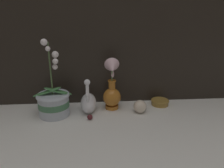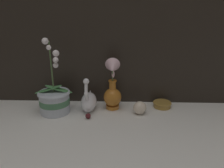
{
  "view_description": "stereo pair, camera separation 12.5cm",
  "coord_description": "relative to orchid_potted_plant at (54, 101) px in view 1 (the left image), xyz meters",
  "views": [
    {
      "loc": [
        -0.07,
        -1.05,
        0.59
      ],
      "look_at": [
        0.02,
        0.13,
        0.17
      ],
      "focal_mm": 35.0,
      "sensor_mm": 36.0,
      "label": 1
    },
    {
      "loc": [
        0.06,
        -1.05,
        0.59
      ],
      "look_at": [
        0.02,
        0.13,
        0.17
      ],
      "focal_mm": 35.0,
      "sensor_mm": 36.0,
      "label": 2
    }
  ],
  "objects": [
    {
      "name": "blue_vase",
      "position": [
        0.34,
        0.06,
        0.04
      ],
      "size": [
        0.11,
        0.12,
        0.32
      ],
      "color": "#B26B23",
      "rests_on": "ground_plane"
    },
    {
      "name": "glass_sphere",
      "position": [
        0.5,
        -0.01,
        -0.05
      ],
      "size": [
        0.08,
        0.08,
        0.08
      ],
      "color": "beige",
      "rests_on": "ground_plane"
    },
    {
      "name": "glass_bauble",
      "position": [
        0.2,
        -0.07,
        -0.07
      ],
      "size": [
        0.03,
        0.03,
        0.03
      ],
      "color": "#4C191E",
      "rests_on": "ground_plane"
    },
    {
      "name": "orchid_potted_plant",
      "position": [
        0.0,
        0.0,
        0.0
      ],
      "size": [
        0.22,
        0.19,
        0.44
      ],
      "color": "#B2BCCC",
      "rests_on": "ground_plane"
    },
    {
      "name": "window_backdrop",
      "position": [
        0.32,
        0.17,
        0.52
      ],
      "size": [
        2.8,
        0.03,
        1.2
      ],
      "color": "black",
      "rests_on": "ground_plane"
    },
    {
      "name": "amber_dish",
      "position": [
        0.64,
        0.09,
        -0.06
      ],
      "size": [
        0.11,
        0.11,
        0.03
      ],
      "color": "olive",
      "rests_on": "ground_plane"
    },
    {
      "name": "swan_figurine",
      "position": [
        0.2,
        0.03,
        -0.02
      ],
      "size": [
        0.09,
        0.2,
        0.22
      ],
      "color": "white",
      "rests_on": "ground_plane"
    },
    {
      "name": "ground_plane",
      "position": [
        0.32,
        -0.1,
        -0.08
      ],
      "size": [
        2.8,
        2.8,
        0.0
      ],
      "primitive_type": "plane",
      "color": "silver"
    }
  ]
}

